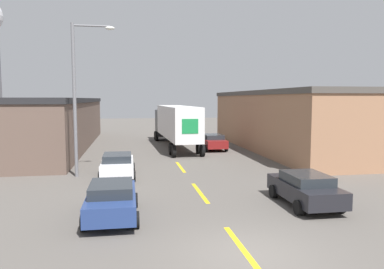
# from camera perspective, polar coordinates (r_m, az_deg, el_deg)

# --- Properties ---
(ground_plane) EXTENTS (160.00, 160.00, 0.00)m
(ground_plane) POSITION_cam_1_polar(r_m,az_deg,el_deg) (11.82, 8.36, -17.65)
(ground_plane) COLOR #56514C
(road_centerline) EXTENTS (0.20, 18.18, 0.01)m
(road_centerline) POSITION_cam_1_polar(r_m,az_deg,el_deg) (18.74, 1.21, -8.84)
(road_centerline) COLOR gold
(road_centerline) RESTS_ON ground_plane
(warehouse_left) EXTENTS (9.64, 28.13, 4.71)m
(warehouse_left) POSITION_cam_1_polar(r_m,az_deg,el_deg) (38.44, -22.40, 1.65)
(warehouse_left) COLOR brown
(warehouse_left) RESTS_ON ground_plane
(warehouse_right) EXTENTS (9.93, 24.04, 5.36)m
(warehouse_right) POSITION_cam_1_polar(r_m,az_deg,el_deg) (36.04, 15.93, 2.15)
(warehouse_right) COLOR #9E7051
(warehouse_right) RESTS_ON ground_plane
(semi_truck) EXTENTS (3.16, 15.03, 3.96)m
(semi_truck) POSITION_cam_1_polar(r_m,az_deg,el_deg) (36.05, -2.61, 1.86)
(semi_truck) COLOR black
(semi_truck) RESTS_ON ground_plane
(parked_car_left_near) EXTENTS (2.04, 4.29, 1.41)m
(parked_car_left_near) POSITION_cam_1_polar(r_m,az_deg,el_deg) (15.02, -12.15, -9.62)
(parked_car_left_near) COLOR navy
(parked_car_left_near) RESTS_ON ground_plane
(parked_car_right_far) EXTENTS (2.04, 4.29, 1.41)m
(parked_car_right_far) POSITION_cam_1_polar(r_m,az_deg,el_deg) (34.18, 3.21, -1.07)
(parked_car_right_far) COLOR maroon
(parked_car_right_far) RESTS_ON ground_plane
(parked_car_right_near) EXTENTS (2.04, 4.29, 1.41)m
(parked_car_right_near) POSITION_cam_1_polar(r_m,az_deg,el_deg) (17.17, 16.85, -7.83)
(parked_car_right_near) COLOR black
(parked_car_right_near) RESTS_ON ground_plane
(parked_car_left_far) EXTENTS (2.04, 4.29, 1.41)m
(parked_car_left_far) POSITION_cam_1_polar(r_m,az_deg,el_deg) (22.57, -11.28, -4.54)
(parked_car_left_far) COLOR silver
(parked_car_left_far) RESTS_ON ground_plane
(street_lamp) EXTENTS (2.49, 0.32, 8.99)m
(street_lamp) POSITION_cam_1_polar(r_m,az_deg,el_deg) (22.99, -16.86, 6.52)
(street_lamp) COLOR slate
(street_lamp) RESTS_ON ground_plane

